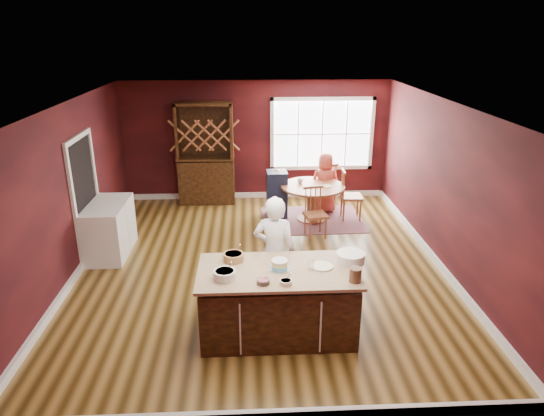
% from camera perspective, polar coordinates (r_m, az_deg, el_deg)
% --- Properties ---
extents(room_shell, '(7.00, 7.00, 7.00)m').
position_cam_1_polar(room_shell, '(7.75, -1.38, 2.24)').
color(room_shell, brown).
rests_on(room_shell, ground).
extents(window, '(2.36, 0.10, 1.66)m').
position_cam_1_polar(window, '(11.19, 5.90, 8.66)').
color(window, white).
rests_on(window, room_shell).
extents(doorway, '(0.08, 1.26, 2.13)m').
position_cam_1_polar(doorway, '(8.87, -21.03, 1.01)').
color(doorway, white).
rests_on(doorway, room_shell).
extents(kitchen_island, '(2.02, 1.06, 0.92)m').
position_cam_1_polar(kitchen_island, '(6.37, 0.70, -11.11)').
color(kitchen_island, black).
rests_on(kitchen_island, ground).
extents(dining_table, '(1.30, 1.30, 0.75)m').
position_cam_1_polar(dining_table, '(9.98, 4.79, 1.47)').
color(dining_table, '#915B34').
rests_on(dining_table, ground).
extents(baker, '(0.68, 0.52, 1.66)m').
position_cam_1_polar(baker, '(6.79, 0.30, -5.25)').
color(baker, white).
rests_on(baker, ground).
extents(layer_cake, '(0.29, 0.29, 0.12)m').
position_cam_1_polar(layer_cake, '(6.13, 0.89, -6.67)').
color(layer_cake, silver).
rests_on(layer_cake, kitchen_island).
extents(bowl_blue, '(0.27, 0.27, 0.11)m').
position_cam_1_polar(bowl_blue, '(5.94, -5.59, -7.81)').
color(bowl_blue, silver).
rests_on(bowl_blue, kitchen_island).
extents(bowl_yellow, '(0.27, 0.27, 0.10)m').
position_cam_1_polar(bowl_yellow, '(6.36, -4.55, -5.76)').
color(bowl_yellow, '#A47647').
rests_on(bowl_yellow, kitchen_island).
extents(bowl_pink, '(0.16, 0.16, 0.06)m').
position_cam_1_polar(bowl_pink, '(5.81, -1.05, -8.65)').
color(bowl_pink, silver).
rests_on(bowl_pink, kitchen_island).
extents(bowl_olive, '(0.15, 0.15, 0.06)m').
position_cam_1_polar(bowl_olive, '(5.80, 1.63, -8.73)').
color(bowl_olive, beige).
rests_on(bowl_olive, kitchen_island).
extents(drinking_glass, '(0.08, 0.08, 0.15)m').
position_cam_1_polar(drinking_glass, '(6.10, 4.59, -6.71)').
color(drinking_glass, silver).
rests_on(drinking_glass, kitchen_island).
extents(dinner_plate, '(0.28, 0.28, 0.02)m').
position_cam_1_polar(dinner_plate, '(6.23, 5.89, -6.83)').
color(dinner_plate, beige).
rests_on(dinner_plate, kitchen_island).
extents(white_tub, '(0.37, 0.37, 0.13)m').
position_cam_1_polar(white_tub, '(6.38, 9.24, -5.75)').
color(white_tub, white).
rests_on(white_tub, kitchen_island).
extents(stoneware_crock, '(0.15, 0.15, 0.18)m').
position_cam_1_polar(stoneware_crock, '(5.92, 9.77, -7.75)').
color(stoneware_crock, brown).
rests_on(stoneware_crock, kitchen_island).
extents(rug, '(2.09, 1.64, 0.01)m').
position_cam_1_polar(rug, '(10.17, 4.70, -1.34)').
color(rug, brown).
rests_on(rug, ground).
extents(chair_east, '(0.45, 0.47, 1.07)m').
position_cam_1_polar(chair_east, '(10.15, 9.34, 1.60)').
color(chair_east, brown).
rests_on(chair_east, ground).
extents(chair_south, '(0.48, 0.46, 0.98)m').
position_cam_1_polar(chair_south, '(9.19, 5.16, -0.55)').
color(chair_south, brown).
rests_on(chair_south, ground).
extents(chair_north, '(0.52, 0.51, 1.05)m').
position_cam_1_polar(chair_north, '(10.76, 6.27, 2.78)').
color(chair_north, brown).
rests_on(chair_north, ground).
extents(seated_woman, '(0.67, 0.46, 1.31)m').
position_cam_1_polar(seated_woman, '(10.43, 6.24, 2.97)').
color(seated_woman, '#BD4B3B').
rests_on(seated_woman, ground).
extents(high_chair, '(0.43, 0.43, 1.03)m').
position_cam_1_polar(high_chair, '(10.16, 0.57, 1.77)').
color(high_chair, '#171C34').
rests_on(high_chair, ground).
extents(toddler, '(0.18, 0.14, 0.26)m').
position_cam_1_polar(toddler, '(10.16, 0.38, 3.52)').
color(toddler, '#8CA5BF').
rests_on(toddler, high_chair).
extents(table_plate, '(0.21, 0.21, 0.02)m').
position_cam_1_polar(table_plate, '(9.87, 6.44, 2.56)').
color(table_plate, beige).
rests_on(table_plate, dining_table).
extents(table_cup, '(0.13, 0.13, 0.09)m').
position_cam_1_polar(table_cup, '(10.03, 3.33, 3.19)').
color(table_cup, silver).
rests_on(table_cup, dining_table).
extents(hutch, '(1.24, 0.52, 2.27)m').
position_cam_1_polar(hutch, '(10.94, -7.81, 6.34)').
color(hutch, black).
rests_on(hutch, ground).
extents(washer, '(0.64, 0.62, 0.93)m').
position_cam_1_polar(washer, '(8.68, -19.10, -3.15)').
color(washer, silver).
rests_on(washer, ground).
extents(dryer, '(0.64, 0.61, 0.92)m').
position_cam_1_polar(dryer, '(9.25, -18.08, -1.57)').
color(dryer, white).
rests_on(dryer, ground).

